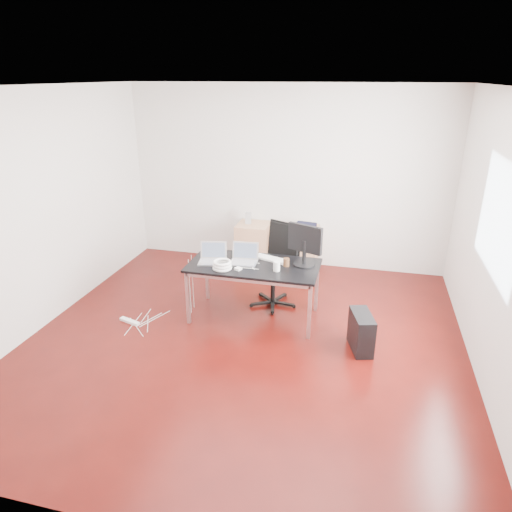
% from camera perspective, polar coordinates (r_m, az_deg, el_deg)
% --- Properties ---
extents(room_shell, '(5.00, 5.00, 5.00)m').
position_cam_1_polar(room_shell, '(4.84, -1.14, 3.71)').
color(room_shell, '#390906').
rests_on(room_shell, ground).
extents(desk, '(1.60, 0.80, 0.73)m').
position_cam_1_polar(desk, '(5.63, -0.27, -1.55)').
color(desk, black).
rests_on(desk, ground).
extents(office_chair, '(0.63, 0.65, 1.08)m').
position_cam_1_polar(office_chair, '(6.03, 2.68, -0.66)').
color(office_chair, black).
rests_on(office_chair, ground).
extents(filing_cabinet_left, '(0.50, 0.50, 0.70)m').
position_cam_1_polar(filing_cabinet_left, '(7.34, -0.34, 1.42)').
color(filing_cabinet_left, tan).
rests_on(filing_cabinet_left, ground).
extents(filing_cabinet_right, '(0.50, 0.50, 0.70)m').
position_cam_1_polar(filing_cabinet_right, '(7.20, 5.64, 0.90)').
color(filing_cabinet_right, tan).
rests_on(filing_cabinet_right, ground).
extents(pc_tower, '(0.32, 0.49, 0.44)m').
position_cam_1_polar(pc_tower, '(5.31, 13.01, -9.22)').
color(pc_tower, black).
rests_on(pc_tower, ground).
extents(wastebasket, '(0.29, 0.29, 0.28)m').
position_cam_1_polar(wastebasket, '(7.21, 4.37, -0.82)').
color(wastebasket, black).
rests_on(wastebasket, ground).
extents(power_strip, '(0.30, 0.15, 0.04)m').
position_cam_1_polar(power_strip, '(6.00, -15.50, -7.87)').
color(power_strip, white).
rests_on(power_strip, ground).
extents(laptop_left, '(0.37, 0.31, 0.23)m').
position_cam_1_polar(laptop_left, '(5.70, -5.46, -0.16)').
color(laptop_left, silver).
rests_on(laptop_left, desk).
extents(laptop_right, '(0.35, 0.27, 0.23)m').
position_cam_1_polar(laptop_right, '(5.65, -1.50, -0.24)').
color(laptop_right, silver).
rests_on(laptop_right, desk).
extents(monitor, '(0.44, 0.26, 0.51)m').
position_cam_1_polar(monitor, '(5.52, 6.13, 1.63)').
color(monitor, black).
rests_on(monitor, desk).
extents(keyboard, '(0.46, 0.28, 0.02)m').
position_cam_1_polar(keyboard, '(5.75, 1.88, -0.35)').
color(keyboard, white).
rests_on(keyboard, desk).
extents(cup_white, '(0.10, 0.10, 0.12)m').
position_cam_1_polar(cup_white, '(5.41, 2.59, -1.27)').
color(cup_white, white).
rests_on(cup_white, desk).
extents(cup_brown, '(0.08, 0.08, 0.10)m').
position_cam_1_polar(cup_brown, '(5.55, 3.80, -0.78)').
color(cup_brown, '#55331D').
rests_on(cup_brown, desk).
extents(cable_coil, '(0.24, 0.24, 0.11)m').
position_cam_1_polar(cable_coil, '(5.46, -4.25, -1.13)').
color(cable_coil, white).
rests_on(cable_coil, desk).
extents(power_adapter, '(0.09, 0.09, 0.03)m').
position_cam_1_polar(power_adapter, '(5.45, -2.25, -1.60)').
color(power_adapter, white).
rests_on(power_adapter, desk).
extents(speaker, '(0.10, 0.09, 0.18)m').
position_cam_1_polar(speaker, '(7.23, -0.97, 4.77)').
color(speaker, '#9E9E9E').
rests_on(speaker, filing_cabinet_left).
extents(navy_garment, '(0.33, 0.28, 0.09)m').
position_cam_1_polar(navy_garment, '(7.00, 6.17, 3.67)').
color(navy_garment, black).
rests_on(navy_garment, filing_cabinet_right).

